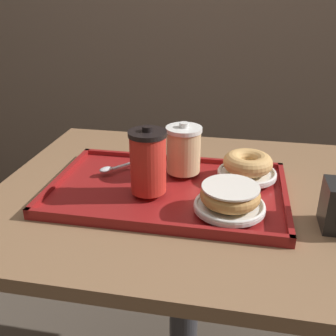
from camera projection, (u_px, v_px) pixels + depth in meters
The scene contains 9 objects.
cafe_table at pixel (185, 250), 1.01m from camera, with size 0.91×0.74×0.75m.
serving_tray at pixel (168, 190), 0.92m from camera, with size 0.54×0.34×0.02m.
coffee_cup_front at pixel (148, 161), 0.85m from camera, with size 0.08×0.08×0.15m.
coffee_cup_rear at pixel (184, 149), 0.95m from camera, with size 0.09×0.09×0.12m.
plate_with_chocolate_donut at pixel (229, 206), 0.80m from camera, with size 0.15×0.15×0.01m.
donut_chocolate_glazed at pixel (230, 194), 0.79m from camera, with size 0.12×0.12×0.04m.
plate_with_plain_donut at pixel (247, 173), 0.95m from camera, with size 0.14×0.14×0.01m.
donut_plain at pixel (248, 163), 0.93m from camera, with size 0.12×0.12×0.04m.
spoon at pixel (115, 167), 0.98m from camera, with size 0.12×0.13×0.01m.
Camera 1 is at (0.11, -0.82, 1.19)m, focal length 42.00 mm.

